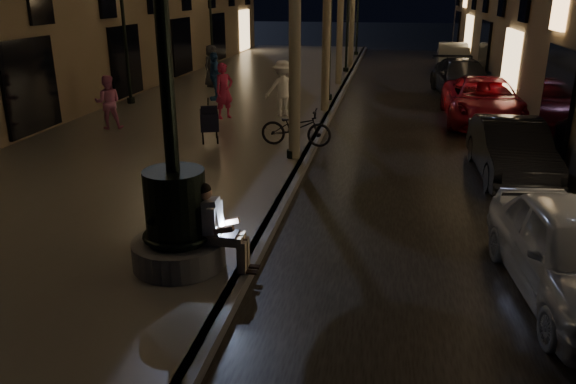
% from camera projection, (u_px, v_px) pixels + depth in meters
% --- Properties ---
extents(ground, '(120.00, 120.00, 0.00)m').
position_uv_depth(ground, '(333.00, 110.00, 20.50)').
color(ground, black).
rests_on(ground, ground).
extents(cobble_lane, '(6.00, 45.00, 0.02)m').
position_uv_depth(cobble_lane, '(417.00, 113.00, 19.99)').
color(cobble_lane, black).
rests_on(cobble_lane, ground).
extents(promenade, '(8.00, 45.00, 0.20)m').
position_uv_depth(promenade, '(228.00, 104.00, 21.13)').
color(promenade, slate).
rests_on(promenade, ground).
extents(curb_strip, '(0.25, 45.00, 0.20)m').
position_uv_depth(curb_strip, '(333.00, 108.00, 20.46)').
color(curb_strip, '#59595B').
rests_on(curb_strip, ground).
extents(fountain_lamppost, '(1.40, 1.40, 5.21)m').
position_uv_depth(fountain_lamppost, '(175.00, 202.00, 8.22)').
color(fountain_lamppost, '#59595B').
rests_on(fountain_lamppost, promenade).
extents(seated_man_laptop, '(0.96, 0.33, 1.33)m').
position_uv_depth(seated_man_laptop, '(216.00, 224.00, 8.22)').
color(seated_man_laptop, tan).
rests_on(seated_man_laptop, promenade).
extents(lamp_curb_a, '(0.36, 0.36, 4.81)m').
position_uv_depth(lamp_curb_a, '(293.00, 32.00, 12.97)').
color(lamp_curb_a, black).
rests_on(lamp_curb_a, promenade).
extents(lamp_curb_b, '(0.36, 0.36, 4.81)m').
position_uv_depth(lamp_curb_b, '(330.00, 16.00, 20.37)').
color(lamp_curb_b, black).
rests_on(lamp_curb_b, promenade).
extents(lamp_curb_c, '(0.36, 0.36, 4.81)m').
position_uv_depth(lamp_curb_c, '(348.00, 9.00, 27.78)').
color(lamp_curb_c, black).
rests_on(lamp_curb_c, promenade).
extents(lamp_curb_d, '(0.36, 0.36, 4.81)m').
position_uv_depth(lamp_curb_d, '(358.00, 5.00, 35.18)').
color(lamp_curb_d, black).
rests_on(lamp_curb_d, promenade).
extents(lamp_left_b, '(0.36, 0.36, 4.81)m').
position_uv_depth(lamp_left_b, '(123.00, 17.00, 19.72)').
color(lamp_left_b, black).
rests_on(lamp_left_b, promenade).
extents(lamp_left_c, '(0.36, 0.36, 4.81)m').
position_uv_depth(lamp_left_c, '(210.00, 9.00, 28.97)').
color(lamp_left_c, black).
rests_on(lamp_left_c, promenade).
extents(stroller, '(0.73, 1.15, 1.17)m').
position_uv_depth(stroller, '(209.00, 120.00, 15.30)').
color(stroller, black).
rests_on(stroller, promenade).
extents(car_front, '(2.00, 4.16, 1.37)m').
position_uv_depth(car_front, '(575.00, 254.00, 7.80)').
color(car_front, '#A1A4A9').
rests_on(car_front, ground).
extents(car_second, '(1.52, 4.11, 1.34)m').
position_uv_depth(car_second, '(511.00, 150.00, 12.94)').
color(car_second, black).
rests_on(car_second, ground).
extents(car_third, '(2.47, 5.26, 1.45)m').
position_uv_depth(car_third, '(484.00, 101.00, 18.28)').
color(car_third, maroon).
rests_on(car_third, ground).
extents(car_rear, '(2.52, 5.17, 1.45)m').
position_uv_depth(car_rear, '(462.00, 78.00, 23.13)').
color(car_rear, '#2C2C31').
rests_on(car_rear, ground).
extents(car_fifth, '(1.81, 4.64, 1.50)m').
position_uv_depth(car_fifth, '(453.00, 58.00, 29.83)').
color(car_fifth, '#A9A9A3').
rests_on(car_fifth, ground).
extents(pedestrian_red, '(0.75, 0.77, 1.77)m').
position_uv_depth(pedestrian_red, '(224.00, 91.00, 18.02)').
color(pedestrian_red, '#CA2851').
rests_on(pedestrian_red, promenade).
extents(pedestrian_pink, '(0.93, 0.83, 1.59)m').
position_uv_depth(pedestrian_pink, '(108.00, 102.00, 16.69)').
color(pedestrian_pink, pink).
rests_on(pedestrian_pink, promenade).
extents(pedestrian_white, '(1.35, 1.12, 1.82)m').
position_uv_depth(pedestrian_white, '(282.00, 88.00, 18.36)').
color(pedestrian_white, white).
rests_on(pedestrian_white, promenade).
extents(pedestrian_blue, '(0.82, 1.13, 1.78)m').
position_uv_depth(pedestrian_blue, '(215.00, 76.00, 21.06)').
color(pedestrian_blue, '#254D89').
rests_on(pedestrian_blue, promenade).
extents(pedestrian_dark, '(0.87, 1.02, 1.76)m').
position_uv_depth(pedestrian_dark, '(212.00, 66.00, 24.02)').
color(pedestrian_dark, '#36363C').
rests_on(pedestrian_dark, promenade).
extents(bicycle, '(1.90, 0.69, 0.99)m').
position_uv_depth(bicycle, '(296.00, 127.00, 14.92)').
color(bicycle, black).
rests_on(bicycle, promenade).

